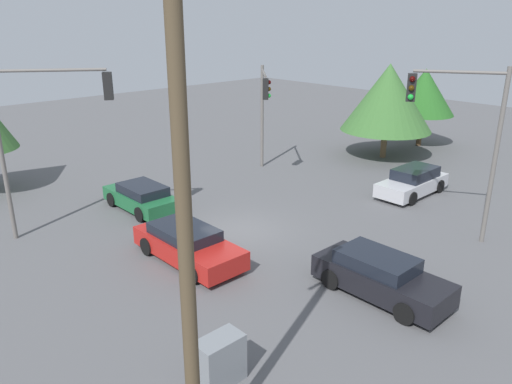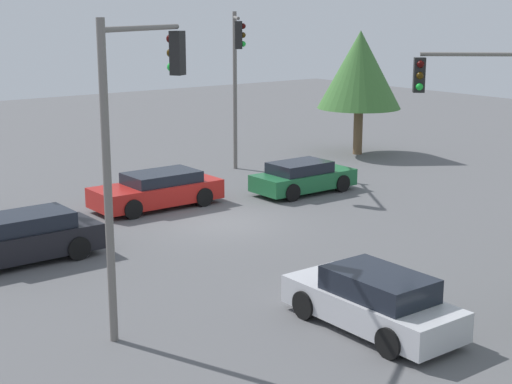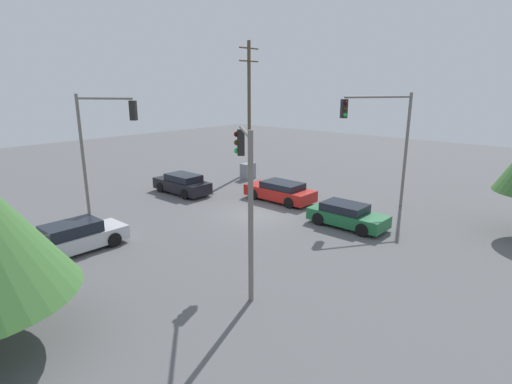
{
  "view_description": "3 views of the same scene",
  "coord_description": "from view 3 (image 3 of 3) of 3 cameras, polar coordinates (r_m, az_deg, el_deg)",
  "views": [
    {
      "loc": [
        12.73,
        14.61,
        8.62
      ],
      "look_at": [
        -1.77,
        -0.9,
        1.12
      ],
      "focal_mm": 35.0,
      "sensor_mm": 36.0,
      "label": 1
    },
    {
      "loc": [
        -21.1,
        14.66,
        7.09
      ],
      "look_at": [
        -0.83,
        -0.86,
        1.1
      ],
      "focal_mm": 55.0,
      "sensor_mm": 36.0,
      "label": 2
    },
    {
      "loc": [
        -16.75,
        -14.99,
        7.36
      ],
      "look_at": [
        -1.62,
        -1.49,
        1.93
      ],
      "focal_mm": 28.0,
      "sensor_mm": 36.0,
      "label": 3
    }
  ],
  "objects": [
    {
      "name": "ground_plane",
      "position": [
        23.66,
        -0.07,
        -3.13
      ],
      "size": [
        80.0,
        80.0,
        0.0
      ],
      "primitive_type": "plane",
      "color": "#5B5B5E"
    },
    {
      "name": "sedan_dark",
      "position": [
        28.39,
        -10.5,
        1.14
      ],
      "size": [
        1.88,
        4.47,
        1.4
      ],
      "color": "black",
      "rests_on": "ground_plane"
    },
    {
      "name": "electrical_cabinet",
      "position": [
        32.38,
        -1.16,
        3.01
      ],
      "size": [
        1.19,
        0.68,
        1.28
      ],
      "primitive_type": "cube",
      "color": "gray",
      "rests_on": "ground_plane"
    },
    {
      "name": "traffic_signal_main",
      "position": [
        24.84,
        17.74,
        8.32
      ],
      "size": [
        3.84,
        2.67,
        6.96
      ],
      "rotation": [
        0.0,
        0.0,
        2.55
      ],
      "color": "slate",
      "rests_on": "ground_plane"
    },
    {
      "name": "sedan_silver",
      "position": [
        20.05,
        -24.34,
        -5.9
      ],
      "size": [
        4.33,
        1.84,
        1.39
      ],
      "rotation": [
        0.0,
        0.0,
        -1.57
      ],
      "color": "silver",
      "rests_on": "ground_plane"
    },
    {
      "name": "utility_pole_tall",
      "position": [
        34.24,
        -0.99,
        12.28
      ],
      "size": [
        2.2,
        0.28,
        10.87
      ],
      "color": "brown",
      "rests_on": "ground_plane"
    },
    {
      "name": "traffic_signal_aux",
      "position": [
        14.48,
        -1.48,
        2.01
      ],
      "size": [
        2.59,
        2.94,
        6.0
      ],
      "rotation": [
        0.0,
        0.0,
        0.86
      ],
      "color": "slate",
      "rests_on": "ground_plane"
    },
    {
      "name": "traffic_signal_cross",
      "position": [
        24.09,
        -21.22,
        7.61
      ],
      "size": [
        2.06,
        3.16,
        6.92
      ],
      "rotation": [
        0.0,
        0.0,
        -1.03
      ],
      "color": "slate",
      "rests_on": "ground_plane"
    },
    {
      "name": "sedan_red",
      "position": [
        26.16,
        3.47,
        0.1
      ],
      "size": [
        1.99,
        4.74,
        1.3
      ],
      "color": "red",
      "rests_on": "ground_plane"
    },
    {
      "name": "sedan_green",
      "position": [
        21.98,
        12.86,
        -3.26
      ],
      "size": [
        1.88,
        4.18,
        1.25
      ],
      "rotation": [
        0.0,
        0.0,
        3.14
      ],
      "color": "#1E6638",
      "rests_on": "ground_plane"
    }
  ]
}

